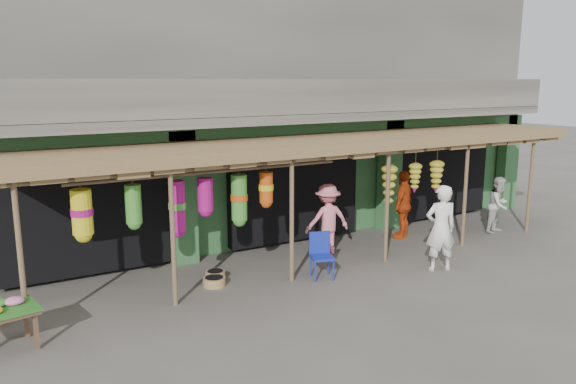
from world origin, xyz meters
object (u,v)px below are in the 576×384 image
person_front (441,228)px  person_vendor (403,204)px  person_shopper (327,219)px  blue_chair (321,252)px  person_right (499,205)px

person_front → person_vendor: bearing=-94.6°
person_shopper → person_front: bearing=132.0°
blue_chair → person_front: bearing=-2.7°
blue_chair → person_front: size_ratio=0.51×
person_right → person_shopper: (-5.06, 0.80, 0.08)m
person_front → person_right: (3.64, 1.43, -0.18)m
person_vendor → person_right: bearing=131.0°
blue_chair → person_shopper: 1.67m
person_shopper → person_vendor: bearing=-167.9°
blue_chair → person_vendor: size_ratio=0.53×
blue_chair → person_right: size_ratio=0.62×
person_front → blue_chair: bearing=-1.7°
person_front → person_right: size_ratio=1.23×
person_vendor → person_shopper: person_vendor is taller
person_right → person_shopper: 5.13m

